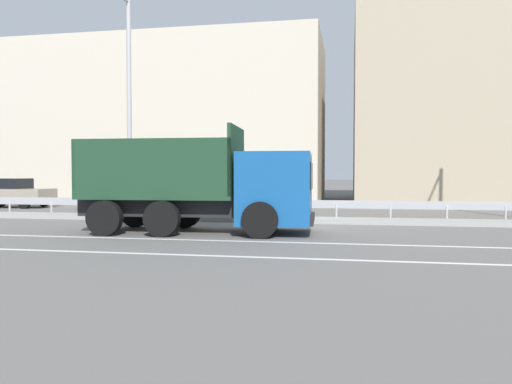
{
  "coord_description": "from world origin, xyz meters",
  "views": [
    {
      "loc": [
        1.58,
        -16.85,
        1.8
      ],
      "look_at": [
        -1.6,
        -0.11,
        1.2
      ],
      "focal_mm": 35.0,
      "sensor_mm": 36.0,
      "label": 1
    }
  ],
  "objects_px": {
    "dump_truck": "(227,192)",
    "parked_car_2": "(12,193)",
    "median_road_sign": "(100,190)",
    "parked_car_3": "(117,194)",
    "street_lamp_1": "(127,98)"
  },
  "relations": [
    {
      "from": "dump_truck",
      "to": "parked_car_2",
      "type": "relative_size",
      "value": 1.69
    },
    {
      "from": "parked_car_2",
      "to": "median_road_sign",
      "type": "bearing_deg",
      "value": 55.2
    },
    {
      "from": "dump_truck",
      "to": "parked_car_2",
      "type": "xyz_separation_m",
      "value": [
        -14.42,
        9.32,
        -0.47
      ]
    },
    {
      "from": "parked_car_2",
      "to": "parked_car_3",
      "type": "distance_m",
      "value": 6.2
    },
    {
      "from": "dump_truck",
      "to": "median_road_sign",
      "type": "distance_m",
      "value": 7.26
    },
    {
      "from": "median_road_sign",
      "to": "parked_car_2",
      "type": "bearing_deg",
      "value": 145.8
    },
    {
      "from": "dump_truck",
      "to": "parked_car_3",
      "type": "relative_size",
      "value": 1.85
    },
    {
      "from": "parked_car_2",
      "to": "parked_car_3",
      "type": "xyz_separation_m",
      "value": [
        6.2,
        -0.08,
        -0.03
      ]
    },
    {
      "from": "dump_truck",
      "to": "parked_car_2",
      "type": "height_order",
      "value": "dump_truck"
    },
    {
      "from": "median_road_sign",
      "to": "street_lamp_1",
      "type": "relative_size",
      "value": 0.25
    },
    {
      "from": "median_road_sign",
      "to": "parked_car_2",
      "type": "xyz_separation_m",
      "value": [
        -8.2,
        5.57,
        -0.4
      ]
    },
    {
      "from": "dump_truck",
      "to": "street_lamp_1",
      "type": "distance_m",
      "value": 6.93
    },
    {
      "from": "street_lamp_1",
      "to": "parked_car_3",
      "type": "xyz_separation_m",
      "value": [
        -3.36,
        5.78,
        -4.04
      ]
    },
    {
      "from": "street_lamp_1",
      "to": "median_road_sign",
      "type": "bearing_deg",
      "value": 168.0
    },
    {
      "from": "parked_car_2",
      "to": "parked_car_3",
      "type": "height_order",
      "value": "parked_car_2"
    }
  ]
}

